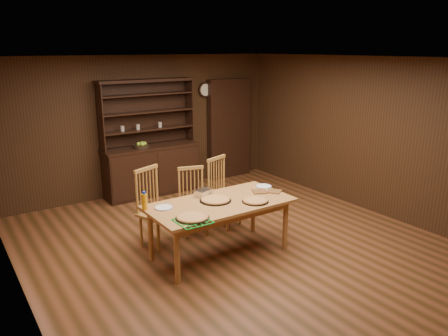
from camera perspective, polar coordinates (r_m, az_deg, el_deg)
floor at (r=6.36m, az=1.39°, el=-10.00°), size 6.00×6.00×0.00m
room_shell at (r=5.85m, az=1.49°, el=4.08°), size 6.00×6.00×6.00m
china_hutch at (r=8.41m, az=-9.51°, el=0.57°), size 1.84×0.52×2.17m
doorway at (r=9.35m, az=0.64°, el=5.14°), size 1.00×0.18×2.10m
wall_clock at (r=8.99m, az=-2.48°, el=10.18°), size 0.30×0.05×0.30m
dining_table at (r=5.84m, az=-0.55°, el=-5.21°), size 1.93×0.97×0.75m
chair_left at (r=6.26m, az=-9.28°, el=-4.69°), size 0.59×0.58×1.12m
chair_center at (r=6.60m, az=-4.13°, el=-3.99°), size 0.51×0.50×1.01m
chair_right at (r=6.84m, az=-0.33°, el=-2.83°), size 0.57×0.55×1.10m
pizza_left at (r=5.28m, az=-4.15°, el=-6.42°), size 0.41×0.41×0.04m
pizza_right at (r=5.83m, az=4.11°, el=-4.27°), size 0.36×0.36×0.04m
pizza_center at (r=5.85m, az=-1.13°, el=-4.16°), size 0.43×0.43×0.04m
cooling_rack at (r=5.20m, az=-4.09°, el=-6.91°), size 0.46×0.46×0.02m
plate_left at (r=5.65m, az=-7.87°, el=-5.13°), size 0.24×0.24×0.02m
plate_right at (r=6.46m, az=5.20°, el=-2.39°), size 0.24×0.24×0.02m
foil_dish at (r=6.04m, az=-2.69°, el=-3.24°), size 0.26×0.22×0.09m
juice_bottle at (r=5.61m, az=-10.34°, el=-4.29°), size 0.07×0.07×0.24m
pot_holder_a at (r=6.26m, az=6.54°, el=-3.04°), size 0.26×0.26×0.01m
pot_holder_b at (r=6.22m, az=4.67°, el=-3.08°), size 0.26×0.26×0.01m
fruit_bowl at (r=8.18m, az=-10.74°, el=2.87°), size 0.30×0.30×0.12m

